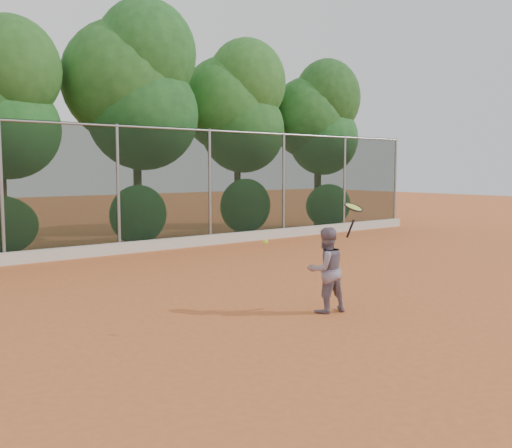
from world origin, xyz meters
TOP-DOWN VIEW (x-y plane):
  - ground at (0.00, 0.00)m, footprint 80.00×80.00m
  - concrete_curb at (0.00, 6.82)m, footprint 24.00×0.20m
  - tennis_player at (-0.26, -1.11)m, footprint 0.76×0.64m
  - chainlink_fence at (-0.00, 7.00)m, footprint 24.09×0.09m
  - foliage_backdrop at (-0.55, 8.98)m, footprint 23.70×3.63m
  - tennis_racket at (0.17, -1.29)m, footprint 0.35×0.33m
  - tennis_ball_in_flight at (-1.79, -1.44)m, footprint 0.07×0.07m

SIDE VIEW (x-z plane):
  - ground at x=0.00m, z-range 0.00..0.00m
  - concrete_curb at x=0.00m, z-range 0.00..0.30m
  - tennis_player at x=-0.26m, z-range 0.00..1.37m
  - tennis_ball_in_flight at x=-1.79m, z-range 1.26..1.33m
  - tennis_racket at x=0.17m, z-range 1.35..1.93m
  - chainlink_fence at x=0.00m, z-range 0.11..3.61m
  - foliage_backdrop at x=-0.55m, z-range 0.63..8.18m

